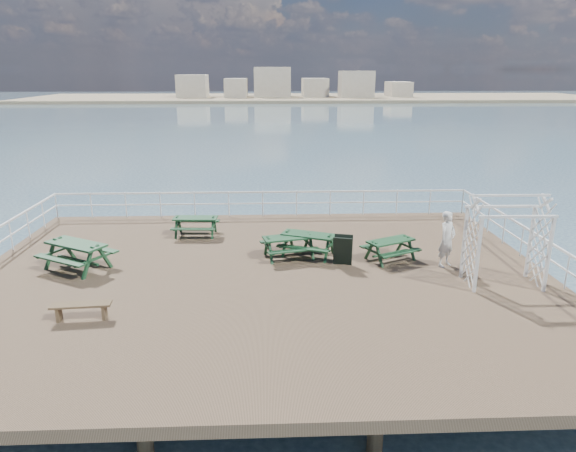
% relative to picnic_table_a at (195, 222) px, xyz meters
% --- Properties ---
extents(ground, '(18.00, 14.00, 0.30)m').
position_rel_picnic_table_a_xyz_m(ground, '(2.57, -4.18, -0.67)').
color(ground, brown).
rests_on(ground, ground).
extents(sea_backdrop, '(300.00, 300.00, 9.20)m').
position_rel_picnic_table_a_xyz_m(sea_backdrop, '(15.11, 129.89, -1.02)').
color(sea_backdrop, '#3A5262').
rests_on(sea_backdrop, ground).
extents(railing, '(17.77, 13.76, 1.10)m').
position_rel_picnic_table_a_xyz_m(railing, '(2.50, -1.61, 0.36)').
color(railing, silver).
rests_on(railing, ground).
extents(picnic_table_a, '(1.74, 1.44, 0.81)m').
position_rel_picnic_table_a_xyz_m(picnic_table_a, '(0.00, 0.00, 0.00)').
color(picnic_table_a, '#163E22').
rests_on(picnic_table_a, ground).
extents(picnic_table_b, '(2.22, 2.03, 0.88)m').
position_rel_picnic_table_a_xyz_m(picnic_table_b, '(4.15, -2.42, 0.04)').
color(picnic_table_b, '#163E22').
rests_on(picnic_table_b, ground).
extents(picnic_table_c, '(2.03, 1.88, 0.79)m').
position_rel_picnic_table_a_xyz_m(picnic_table_c, '(6.87, -2.95, -0.01)').
color(picnic_table_c, '#163E22').
rests_on(picnic_table_c, ground).
extents(picnic_table_d, '(2.57, 2.43, 0.99)m').
position_rel_picnic_table_a_xyz_m(picnic_table_d, '(-3.33, -3.34, 0.11)').
color(picnic_table_d, '#163E22').
rests_on(picnic_table_d, ground).
extents(picnic_table_e, '(2.01, 1.76, 0.84)m').
position_rel_picnic_table_a_xyz_m(picnic_table_e, '(3.48, -2.58, 0.02)').
color(picnic_table_e, '#163E22').
rests_on(picnic_table_e, ground).
extents(flat_bench_near, '(1.52, 0.47, 0.43)m').
position_rel_picnic_table_a_xyz_m(flat_bench_near, '(-2.01, -6.90, -0.20)').
color(flat_bench_near, brown).
rests_on(flat_bench_near, ground).
extents(trellis_arbor, '(2.23, 1.22, 2.75)m').
position_rel_picnic_table_a_xyz_m(trellis_arbor, '(9.71, -5.13, 0.70)').
color(trellis_arbor, silver).
rests_on(trellis_arbor, ground).
extents(sandwich_board, '(0.70, 0.59, 1.00)m').
position_rel_picnic_table_a_xyz_m(sandwich_board, '(5.21, -3.34, -0.03)').
color(sandwich_board, black).
rests_on(sandwich_board, ground).
extents(person, '(0.80, 0.75, 1.83)m').
position_rel_picnic_table_a_xyz_m(person, '(8.53, -3.61, 0.40)').
color(person, silver).
rests_on(person, ground).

